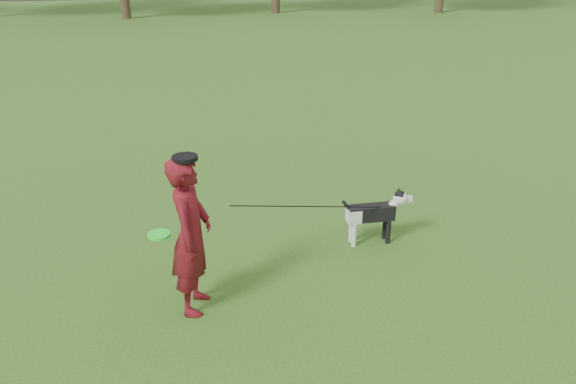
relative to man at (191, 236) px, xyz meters
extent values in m
plane|color=#285116|center=(1.37, 0.60, -0.86)|extent=(120.00, 120.00, 0.00)
imported|color=#560C18|center=(0.00, 0.00, 0.00)|extent=(0.55, 0.71, 1.72)
cube|color=black|center=(2.28, 1.02, -0.43)|extent=(0.61, 0.19, 0.20)
cube|color=silver|center=(2.05, 1.02, -0.44)|extent=(0.17, 0.19, 0.18)
cylinder|color=silver|center=(2.05, 0.95, -0.70)|extent=(0.06, 0.06, 0.33)
cylinder|color=silver|center=(2.05, 1.08, -0.70)|extent=(0.06, 0.06, 0.33)
cylinder|color=black|center=(2.51, 0.95, -0.70)|extent=(0.06, 0.06, 0.33)
cylinder|color=black|center=(2.51, 1.08, -0.70)|extent=(0.06, 0.06, 0.33)
cylinder|color=silver|center=(2.56, 1.02, -0.38)|extent=(0.20, 0.12, 0.21)
sphere|color=silver|center=(2.67, 1.02, -0.26)|extent=(0.19, 0.19, 0.19)
sphere|color=black|center=(2.66, 1.02, -0.22)|extent=(0.14, 0.14, 0.14)
cube|color=silver|center=(2.77, 1.02, -0.28)|extent=(0.12, 0.07, 0.07)
sphere|color=black|center=(2.83, 1.02, -0.28)|extent=(0.04, 0.04, 0.04)
cone|color=black|center=(2.66, 0.97, -0.17)|extent=(0.07, 0.07, 0.08)
cone|color=black|center=(2.66, 1.07, -0.17)|extent=(0.07, 0.07, 0.08)
cylinder|color=black|center=(1.99, 1.02, -0.36)|extent=(0.21, 0.04, 0.28)
cylinder|color=black|center=(2.50, 1.02, -0.37)|extent=(0.13, 0.13, 0.02)
cylinder|color=#20FF25|center=(-0.31, -0.04, 0.07)|extent=(0.23, 0.23, 0.02)
cylinder|color=black|center=(0.00, 0.00, 0.85)|extent=(0.25, 0.25, 0.04)
camera|label=1|loc=(0.05, -5.15, 2.74)|focal=35.00mm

